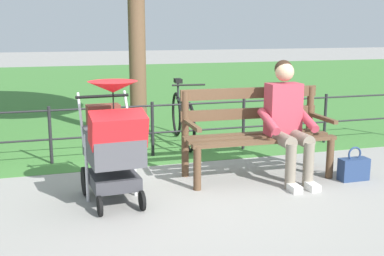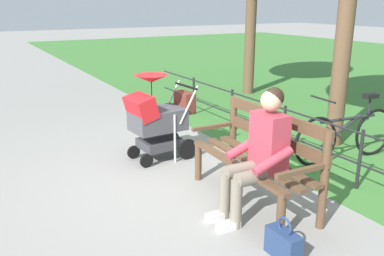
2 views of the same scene
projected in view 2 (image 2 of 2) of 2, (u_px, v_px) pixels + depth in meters
name	position (u px, v px, depth m)	size (l,w,h in m)	color
ground_plane	(205.00, 172.00, 5.12)	(60.00, 60.00, 0.00)	gray
park_bench	(260.00, 153.00, 4.27)	(1.61, 0.64, 0.96)	brown
person_on_bench	(259.00, 151.00, 3.90)	(0.54, 0.74, 1.28)	slate
stroller	(157.00, 116.00, 5.39)	(0.56, 0.92, 1.15)	black
handbag	(283.00, 244.00, 3.37)	(0.32, 0.14, 0.37)	navy
park_fence	(298.00, 131.00, 5.35)	(7.50, 0.04, 0.70)	black
bicycle	(347.00, 134.00, 5.40)	(0.44, 1.66, 0.89)	black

